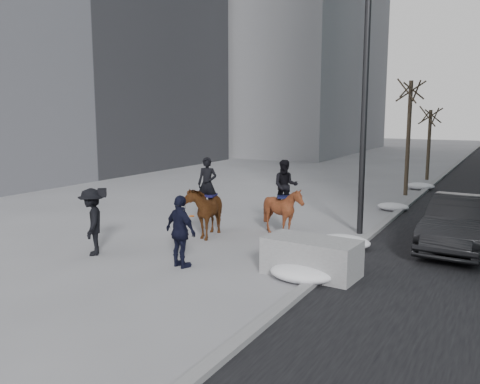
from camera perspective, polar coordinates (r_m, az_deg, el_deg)
The scene contains 13 objects.
ground at distance 13.41m, azimuth -2.49°, elevation -7.06°, with size 120.00×120.00×0.00m, color gray.
curb at distance 21.63m, azimuth 18.53°, elevation -1.14°, with size 0.25×90.00×0.12m, color gray.
building_left at distance 33.78m, azimuth -22.87°, elevation 19.12°, with size 12.00×26.00×20.00m, color #595960.
planter at distance 11.81m, azimuth 8.01°, elevation -7.24°, with size 2.13×1.07×0.85m, color #949496.
car_near at distance 15.02m, azimuth 23.46°, elevation -3.22°, with size 1.52×4.37×1.44m, color black.
tree_near at distance 23.61m, azimuth 18.40°, elevation 6.37°, with size 1.20×1.20×5.59m, color #3A2C22, non-canonical shape.
tree_far at distance 29.45m, azimuth 20.46°, elevation 5.36°, with size 1.20×1.20×4.20m, color #342B1E, non-canonical shape.
mounted_left at distance 15.28m, azimuth -3.93°, elevation -1.67°, with size 1.26×1.98×2.36m.
mounted_right at distance 15.34m, azimuth 4.91°, elevation -1.50°, with size 1.66×1.74×2.28m.
feeder at distance 12.24m, azimuth -6.67°, elevation -4.44°, with size 1.11×0.99×1.75m.
camera_crew at distance 13.75m, azimuth -16.28°, elevation -3.20°, with size 1.23×1.29×1.75m.
lamppost at distance 15.79m, azimuth 14.03°, elevation 13.43°, with size 0.25×1.20×9.09m.
snow_piles at distance 16.90m, azimuth 14.47°, elevation -3.34°, with size 1.44×15.99×0.37m.
Camera 1 is at (6.71, -10.99, 3.73)m, focal length 38.00 mm.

